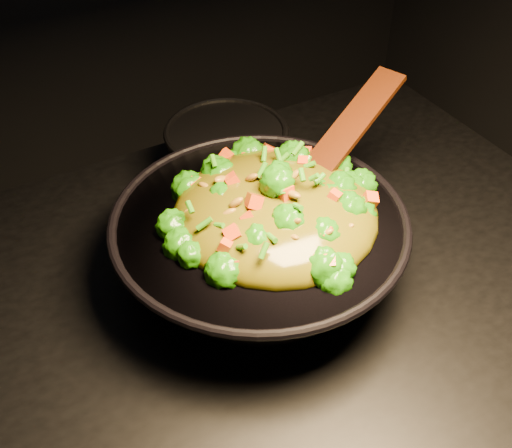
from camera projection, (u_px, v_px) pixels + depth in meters
stovetop at (263, 444)px, 1.29m from camera, size 1.20×0.90×0.90m
wok at (259, 250)px, 0.97m from camera, size 0.44×0.44×0.12m
stir_fry at (276, 189)px, 0.90m from camera, size 0.36×0.36×0.10m
spatula at (335, 146)px, 0.98m from camera, size 0.31×0.16×0.13m
back_pot at (227, 157)px, 1.15m from camera, size 0.27×0.27×0.12m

